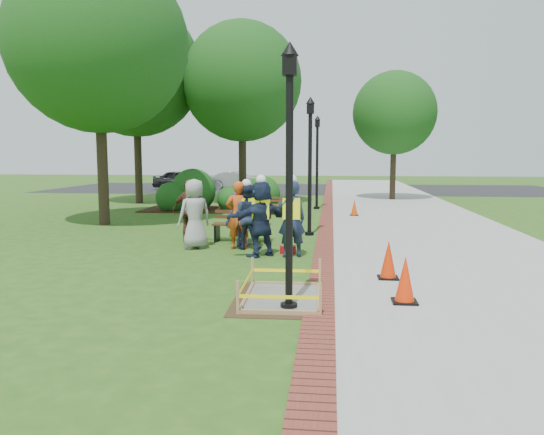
# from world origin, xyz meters

# --- Properties ---
(ground) EXTENTS (100.00, 100.00, 0.00)m
(ground) POSITION_xyz_m (0.00, 0.00, 0.00)
(ground) COLOR #285116
(ground) RESTS_ON ground
(sidewalk) EXTENTS (6.00, 60.00, 0.02)m
(sidewalk) POSITION_xyz_m (5.00, 10.00, 0.01)
(sidewalk) COLOR #9E9E99
(sidewalk) RESTS_ON ground
(brick_edging) EXTENTS (0.50, 60.00, 0.03)m
(brick_edging) POSITION_xyz_m (1.75, 10.00, 0.01)
(brick_edging) COLOR maroon
(brick_edging) RESTS_ON ground
(mulch_bed) EXTENTS (7.00, 3.00, 0.05)m
(mulch_bed) POSITION_xyz_m (-3.00, 12.00, 0.02)
(mulch_bed) COLOR #381E0F
(mulch_bed) RESTS_ON ground
(parking_lot) EXTENTS (36.00, 12.00, 0.01)m
(parking_lot) POSITION_xyz_m (0.00, 27.00, 0.00)
(parking_lot) COLOR black
(parking_lot) RESTS_ON ground
(wet_concrete_pad) EXTENTS (1.76, 2.34, 0.55)m
(wet_concrete_pad) POSITION_xyz_m (1.09, -2.42, 0.23)
(wet_concrete_pad) COLOR #47331E
(wet_concrete_pad) RESTS_ON ground
(bench_near) EXTENTS (1.67, 0.57, 0.90)m
(bench_near) POSITION_xyz_m (-0.65, 3.54, 0.29)
(bench_near) COLOR #56381D
(bench_near) RESTS_ON ground
(bench_far) EXTENTS (1.45, 0.76, 0.75)m
(bench_far) POSITION_xyz_m (-0.38, 10.36, 0.24)
(bench_far) COLOR brown
(bench_far) RESTS_ON ground
(cone_front) EXTENTS (0.42, 0.42, 0.83)m
(cone_front) POSITION_xyz_m (3.18, -2.46, 0.40)
(cone_front) COLOR black
(cone_front) RESTS_ON ground
(cone_back) EXTENTS (0.41, 0.41, 0.81)m
(cone_back) POSITION_xyz_m (3.08, -0.71, 0.39)
(cone_back) COLOR black
(cone_back) RESTS_ON ground
(cone_far) EXTENTS (0.35, 0.35, 0.69)m
(cone_far) POSITION_xyz_m (2.86, 10.36, 0.33)
(cone_far) COLOR black
(cone_far) RESTS_ON ground
(toolbox) EXTENTS (0.43, 0.26, 0.20)m
(toolbox) POSITION_xyz_m (0.83, 1.86, 0.10)
(toolbox) COLOR #B30D18
(toolbox) RESTS_ON ground
(lamp_near) EXTENTS (0.28, 0.28, 4.26)m
(lamp_near) POSITION_xyz_m (1.25, -3.00, 2.48)
(lamp_near) COLOR black
(lamp_near) RESTS_ON ground
(lamp_mid) EXTENTS (0.28, 0.28, 4.26)m
(lamp_mid) POSITION_xyz_m (1.25, 5.00, 2.48)
(lamp_mid) COLOR black
(lamp_mid) RESTS_ON ground
(lamp_far) EXTENTS (0.28, 0.28, 4.26)m
(lamp_far) POSITION_xyz_m (1.25, 13.00, 2.48)
(lamp_far) COLOR black
(lamp_far) RESTS_ON ground
(tree_left) EXTENTS (6.22, 6.22, 9.46)m
(tree_left) POSITION_xyz_m (-6.18, 6.68, 6.34)
(tree_left) COLOR #3D2D1E
(tree_left) RESTS_ON ground
(tree_back) EXTENTS (5.86, 5.86, 8.97)m
(tree_back) POSITION_xyz_m (-2.52, 14.85, 6.03)
(tree_back) COLOR #3D2D1E
(tree_back) RESTS_ON ground
(tree_right) EXTENTS (4.53, 4.53, 7.00)m
(tree_right) POSITION_xyz_m (5.28, 18.47, 4.73)
(tree_right) COLOR #3D2D1E
(tree_right) RESTS_ON ground
(tree_far) EXTENTS (6.62, 6.62, 9.99)m
(tree_far) POSITION_xyz_m (-7.92, 14.86, 6.67)
(tree_far) COLOR #3D2D1E
(tree_far) RESTS_ON ground
(shrub_a) EXTENTS (1.40, 1.40, 1.40)m
(shrub_a) POSITION_xyz_m (-5.11, 11.28, 0.00)
(shrub_a) COLOR #154C16
(shrub_a) RESTS_ON ground
(shrub_b) EXTENTS (2.02, 2.02, 2.02)m
(shrub_b) POSITION_xyz_m (-4.30, 11.95, 0.00)
(shrub_b) COLOR #154C16
(shrub_b) RESTS_ON ground
(shrub_c) EXTENTS (1.15, 1.15, 1.15)m
(shrub_c) POSITION_xyz_m (-2.59, 11.90, 0.00)
(shrub_c) COLOR #154C16
(shrub_c) RESTS_ON ground
(shrub_d) EXTENTS (1.63, 1.63, 1.63)m
(shrub_d) POSITION_xyz_m (-1.23, 12.81, 0.00)
(shrub_d) COLOR #154C16
(shrub_d) RESTS_ON ground
(shrub_e) EXTENTS (1.10, 1.10, 1.10)m
(shrub_e) POSITION_xyz_m (-2.87, 13.07, 0.00)
(shrub_e) COLOR #154C16
(shrub_e) RESTS_ON ground
(casual_person_a) EXTENTS (0.71, 0.67, 1.86)m
(casual_person_a) POSITION_xyz_m (-1.71, 2.31, 0.93)
(casual_person_a) COLOR #9A9A9A
(casual_person_a) RESTS_ON ground
(casual_person_b) EXTENTS (0.62, 0.45, 1.81)m
(casual_person_b) POSITION_xyz_m (-0.53, 2.38, 0.90)
(casual_person_b) COLOR #CE4918
(casual_person_b) RESTS_ON ground
(casual_person_c) EXTENTS (0.62, 0.64, 1.71)m
(casual_person_c) POSITION_xyz_m (-0.50, 3.33, 0.85)
(casual_person_c) COLOR white
(casual_person_c) RESTS_ON ground
(casual_person_d) EXTENTS (0.63, 0.47, 1.80)m
(casual_person_d) POSITION_xyz_m (-2.13, 3.38, 0.90)
(casual_person_d) COLOR #573023
(casual_person_d) RESTS_ON ground
(casual_person_e) EXTENTS (0.60, 0.45, 1.66)m
(casual_person_e) POSITION_xyz_m (-0.48, 2.77, 0.83)
(casual_person_e) COLOR #373760
(casual_person_e) RESTS_ON ground
(hivis_worker_a) EXTENTS (0.70, 0.69, 2.03)m
(hivis_worker_a) POSITION_xyz_m (0.20, 1.42, 1.00)
(hivis_worker_a) COLOR #1B1F47
(hivis_worker_a) RESTS_ON ground
(hivis_worker_b) EXTENTS (0.69, 0.54, 2.03)m
(hivis_worker_b) POSITION_xyz_m (0.96, 1.41, 1.00)
(hivis_worker_b) COLOR #1C234A
(hivis_worker_b) RESTS_ON ground
(hivis_worker_c) EXTENTS (0.57, 0.39, 1.87)m
(hivis_worker_c) POSITION_xyz_m (-0.31, 2.40, 0.93)
(hivis_worker_c) COLOR #1A1E44
(hivis_worker_c) RESTS_ON ground
(parked_car_a) EXTENTS (2.31, 4.74, 1.51)m
(parked_car_a) POSITION_xyz_m (-8.50, 24.89, 0.00)
(parked_car_a) COLOR black
(parked_car_a) RESTS_ON ground
(parked_car_b) EXTENTS (2.49, 4.48, 1.38)m
(parked_car_b) POSITION_xyz_m (-4.82, 25.95, 0.00)
(parked_car_b) COLOR #A8A8AD
(parked_car_b) RESTS_ON ground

